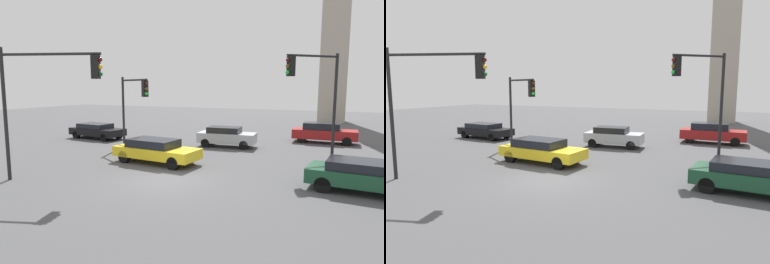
% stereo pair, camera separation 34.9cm
% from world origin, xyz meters
% --- Properties ---
extents(ground_plane, '(99.64, 99.64, 0.00)m').
position_xyz_m(ground_plane, '(0.00, 0.00, 0.00)').
color(ground_plane, '#4C4C4F').
extents(traffic_light_0, '(2.40, 2.31, 5.95)m').
position_xyz_m(traffic_light_0, '(5.67, 5.94, 4.25)').
color(traffic_light_0, black).
rests_on(traffic_light_0, ground_plane).
extents(traffic_light_1, '(4.39, 1.64, 5.91)m').
position_xyz_m(traffic_light_1, '(-4.67, -2.10, 4.22)').
color(traffic_light_1, black).
rests_on(traffic_light_1, ground_plane).
extents(traffic_light_2, '(3.19, 1.93, 4.87)m').
position_xyz_m(traffic_light_2, '(-5.50, 5.73, 3.50)').
color(traffic_light_2, black).
rests_on(traffic_light_2, ground_plane).
extents(car_0, '(4.66, 2.35, 1.28)m').
position_xyz_m(car_0, '(8.07, 1.88, 0.70)').
color(car_0, '#19472D').
rests_on(car_0, ground_plane).
extents(car_1, '(4.09, 2.01, 1.41)m').
position_xyz_m(car_1, '(-0.34, 9.46, 0.75)').
color(car_1, '#ADB2B7').
rests_on(car_1, ground_plane).
extents(car_2, '(4.56, 1.87, 1.51)m').
position_xyz_m(car_2, '(5.79, 14.11, 0.80)').
color(car_2, maroon).
rests_on(car_2, ground_plane).
extents(car_3, '(4.78, 2.37, 1.23)m').
position_xyz_m(car_3, '(-11.20, 8.71, 0.67)').
color(car_3, black).
rests_on(car_3, ground_plane).
extents(car_5, '(4.96, 2.39, 1.33)m').
position_xyz_m(car_5, '(-2.26, 2.99, 0.72)').
color(car_5, yellow).
rests_on(car_5, ground_plane).
extents(skyline_tower, '(3.03, 3.03, 25.22)m').
position_xyz_m(skyline_tower, '(5.68, 31.02, 12.61)').
color(skyline_tower, '#A89E8E').
rests_on(skyline_tower, ground_plane).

